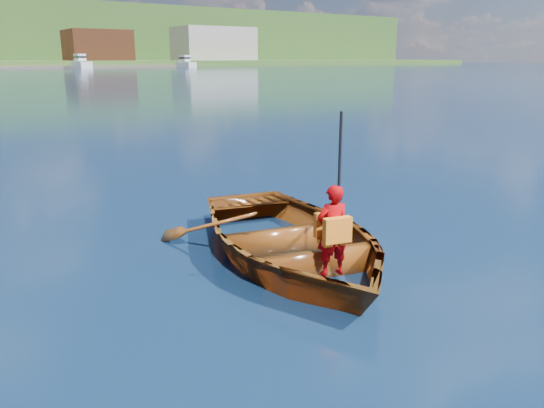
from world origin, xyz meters
TOP-DOWN VIEW (x-y plane):
  - ground at (0.00, 0.00)m, footprint 600.00×600.00m
  - rowboat at (0.40, -0.86)m, footprint 3.86×4.80m
  - child_paddler at (0.36, -1.77)m, footprint 0.45×0.39m

SIDE VIEW (x-z plane):
  - ground at x=0.00m, z-range 0.00..0.00m
  - rowboat at x=0.40m, z-range -0.15..0.73m
  - child_paddler at x=0.36m, z-range -0.30..1.63m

